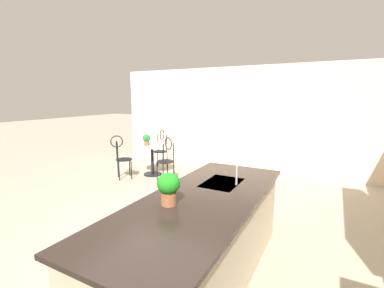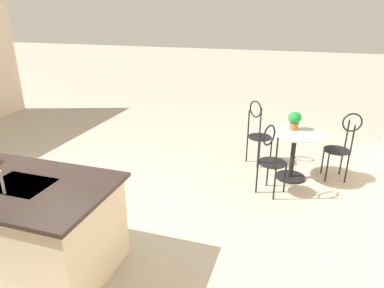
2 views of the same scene
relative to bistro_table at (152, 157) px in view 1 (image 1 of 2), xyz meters
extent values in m
plane|color=#B2A893|center=(2.61, 1.93, -0.45)|extent=(40.00, 40.00, 0.00)
cube|color=beige|center=(-1.65, 1.93, 0.90)|extent=(0.12, 7.80, 2.70)
cube|color=beige|center=(2.91, 2.78, -0.01)|extent=(2.70, 0.96, 0.88)
cube|color=#2D231E|center=(2.91, 2.78, 0.45)|extent=(2.80, 1.06, 0.04)
cube|color=#B2B5BA|center=(2.36, 2.78, 0.46)|extent=(0.56, 0.40, 0.03)
cylinder|color=black|center=(0.00, 0.00, -0.43)|extent=(0.44, 0.44, 0.03)
cylinder|color=black|center=(0.00, 0.00, -0.07)|extent=(0.07, 0.07, 0.69)
cylinder|color=#B2C6C1|center=(0.00, 0.00, 0.29)|extent=(0.80, 0.80, 0.01)
cylinder|color=black|center=(-0.51, -0.03, -0.22)|extent=(0.03, 0.03, 0.45)
cylinder|color=black|center=(-0.46, -0.30, -0.22)|extent=(0.03, 0.03, 0.45)
cylinder|color=black|center=(-0.78, -0.08, -0.22)|extent=(0.03, 0.03, 0.45)
cylinder|color=black|center=(-0.73, -0.36, -0.22)|extent=(0.03, 0.03, 0.45)
cylinder|color=black|center=(-0.62, -0.19, 0.01)|extent=(0.44, 0.44, 0.02)
cylinder|color=black|center=(-0.79, -0.09, 0.23)|extent=(0.03, 0.03, 0.45)
cylinder|color=black|center=(-0.74, -0.35, 0.23)|extent=(0.03, 0.03, 0.45)
torus|color=black|center=(-0.77, -0.22, 0.45)|extent=(0.28, 0.08, 0.28)
cylinder|color=black|center=(0.32, 0.37, -0.22)|extent=(0.03, 0.03, 0.45)
cylinder|color=black|center=(0.07, 0.49, -0.22)|extent=(0.03, 0.03, 0.45)
cylinder|color=black|center=(0.44, 0.62, -0.22)|extent=(0.03, 0.03, 0.45)
cylinder|color=black|center=(0.19, 0.74, -0.22)|extent=(0.03, 0.03, 0.45)
cylinder|color=black|center=(0.26, 0.55, 0.01)|extent=(0.51, 0.51, 0.02)
cylinder|color=black|center=(0.44, 0.63, 0.23)|extent=(0.03, 0.03, 0.45)
cylinder|color=black|center=(0.20, 0.75, 0.23)|extent=(0.03, 0.03, 0.45)
torus|color=black|center=(0.32, 0.69, 0.45)|extent=(0.14, 0.27, 0.28)
cylinder|color=black|center=(0.35, -0.43, -0.22)|extent=(0.03, 0.03, 0.45)
cylinder|color=black|center=(0.54, -0.22, -0.22)|extent=(0.03, 0.03, 0.45)
cylinder|color=black|center=(0.56, -0.61, -0.22)|extent=(0.03, 0.03, 0.45)
cylinder|color=black|center=(0.75, -0.40, -0.22)|extent=(0.03, 0.03, 0.45)
cylinder|color=black|center=(0.55, -0.42, 0.01)|extent=(0.54, 0.54, 0.02)
cylinder|color=black|center=(0.58, -0.61, 0.23)|extent=(0.03, 0.03, 0.45)
cylinder|color=black|center=(0.75, -0.42, 0.23)|extent=(0.03, 0.03, 0.45)
torus|color=black|center=(0.66, -0.51, 0.45)|extent=(0.23, 0.21, 0.28)
cylinder|color=#B2B5BA|center=(2.36, 2.96, 0.58)|extent=(0.02, 0.02, 0.22)
cylinder|color=#9E603D|center=(0.03, -0.14, 0.35)|extent=(0.13, 0.13, 0.10)
ellipsoid|color=#1F832F|center=(0.03, -0.14, 0.48)|extent=(0.19, 0.19, 0.17)
cylinder|color=#9E603D|center=(3.21, 2.58, 0.53)|extent=(0.15, 0.15, 0.12)
ellipsoid|color=#1E911E|center=(3.21, 2.58, 0.68)|extent=(0.22, 0.22, 0.20)
camera|label=1|loc=(5.21, 3.90, 1.49)|focal=24.95mm
camera|label=2|loc=(0.01, 4.95, 1.96)|focal=31.94mm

